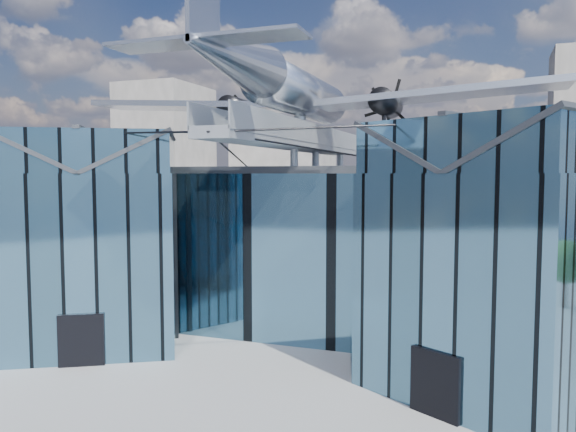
% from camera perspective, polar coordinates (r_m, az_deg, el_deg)
% --- Properties ---
extents(ground_plane, '(120.00, 120.00, 0.00)m').
position_cam_1_polar(ground_plane, '(29.95, -1.35, -14.15)').
color(ground_plane, gray).
extents(museum, '(32.88, 24.50, 17.60)m').
position_cam_1_polar(museum, '(34.13, 2.20, -2.33)').
color(museum, '#446F8A').
rests_on(museum, ground).
extents(bg_towers, '(77.00, 24.50, 26.00)m').
position_cam_1_polar(bg_towers, '(77.47, 13.45, 4.56)').
color(bg_towers, gray).
rests_on(bg_towers, ground).
extents(tree_plaza_w, '(4.71, 4.71, 5.67)m').
position_cam_1_polar(tree_plaza_w, '(37.89, -23.13, -4.62)').
color(tree_plaza_w, '#2F1F13').
rests_on(tree_plaza_w, ground).
extents(tree_side_w, '(3.43, 3.43, 4.93)m').
position_cam_1_polar(tree_side_w, '(51.97, -26.13, -2.93)').
color(tree_side_w, '#2F1F13').
rests_on(tree_side_w, ground).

